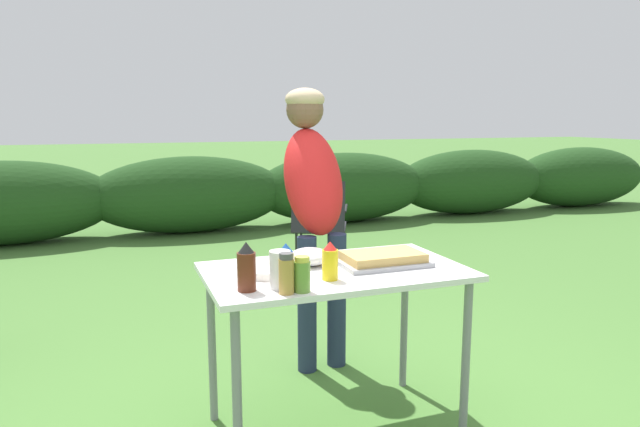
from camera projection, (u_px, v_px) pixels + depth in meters
shrub_hedge at (190, 194)px, 6.85m from camera, size 14.40×0.90×0.92m
folding_table at (335, 286)px, 2.44m from camera, size 1.10×0.64×0.74m
food_tray at (383, 259)px, 2.49m from camera, size 0.38×0.24×0.06m
plate_stack at (267, 270)px, 2.35m from camera, size 0.24×0.24×0.03m
mixing_bowl at (310, 256)px, 2.49m from camera, size 0.18×0.18×0.07m
paper_cup_stack at (280, 270)px, 2.14m from camera, size 0.08×0.08×0.14m
mayo_bottle at (286, 264)px, 2.21m from camera, size 0.07×0.07×0.16m
relish_jar at (302, 275)px, 2.10m from camera, size 0.06×0.06×0.13m
bbq_sauce_bottle at (246, 268)px, 2.11m from camera, size 0.07×0.07×0.19m
spice_jar at (286, 274)px, 2.07m from camera, size 0.06×0.06×0.15m
mustard_bottle at (330, 261)px, 2.26m from camera, size 0.06×0.06×0.16m
standing_person_in_navy_coat at (314, 192)px, 3.12m from camera, size 0.36×0.47×1.54m
camp_chair_green_behind_table at (320, 220)px, 5.09m from camera, size 0.66×0.73×0.83m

